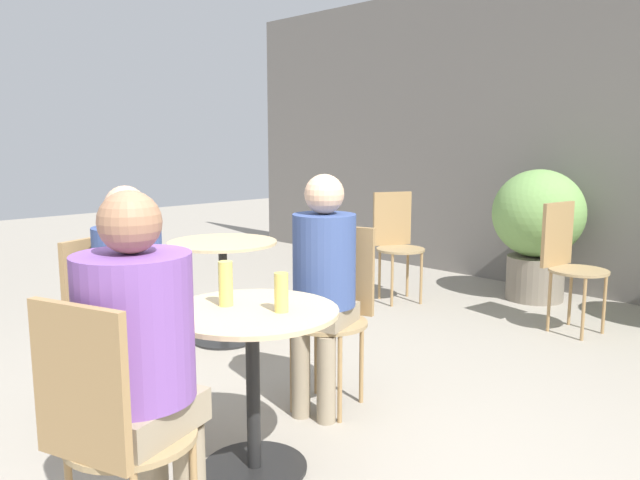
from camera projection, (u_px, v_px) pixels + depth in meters
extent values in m
plane|color=gray|center=(296.00, 478.00, 2.65)|extent=(20.00, 20.00, 0.00)
cylinder|color=black|center=(255.00, 467.00, 2.72)|extent=(0.46, 0.46, 0.01)
cylinder|color=black|center=(253.00, 391.00, 2.67)|extent=(0.06, 0.06, 0.68)
cylinder|color=#CCB284|center=(252.00, 312.00, 2.61)|extent=(0.73, 0.73, 0.02)
cylinder|color=black|center=(225.00, 339.00, 4.47)|extent=(0.46, 0.46, 0.01)
cylinder|color=black|center=(224.00, 292.00, 4.42)|extent=(0.06, 0.06, 0.68)
cylinder|color=#CCB284|center=(222.00, 243.00, 4.36)|extent=(0.76, 0.76, 0.02)
cylinder|color=#997F56|center=(327.00, 323.00, 3.28)|extent=(0.42, 0.42, 0.02)
cylinder|color=#9E7A4C|center=(361.00, 362.00, 3.38)|extent=(0.02, 0.02, 0.46)
cylinder|color=#9E7A4C|center=(316.00, 354.00, 3.50)|extent=(0.02, 0.02, 0.46)
cylinder|color=#9E7A4C|center=(340.00, 379.00, 3.14)|extent=(0.02, 0.02, 0.46)
cylinder|color=#9E7A4C|center=(292.00, 370.00, 3.26)|extent=(0.02, 0.02, 0.46)
cube|color=#9E7A4C|center=(343.00, 270.00, 3.41)|extent=(0.35, 0.14, 0.48)
cylinder|color=#997F56|center=(126.00, 342.00, 2.97)|extent=(0.42, 0.42, 0.02)
cylinder|color=#9E7A4C|center=(127.00, 375.00, 3.19)|extent=(0.02, 0.02, 0.46)
cylinder|color=#9E7A4C|center=(85.00, 395.00, 2.95)|extent=(0.02, 0.02, 0.46)
cylinder|color=#9E7A4C|center=(170.00, 385.00, 3.07)|extent=(0.02, 0.02, 0.46)
cylinder|color=#9E7A4C|center=(129.00, 406.00, 2.82)|extent=(0.02, 0.02, 0.46)
cube|color=#9E7A4C|center=(93.00, 287.00, 3.02)|extent=(0.14, 0.35, 0.48)
cylinder|color=#997F56|center=(131.00, 438.00, 2.02)|extent=(0.42, 0.42, 0.02)
cylinder|color=#9E7A4C|center=(133.00, 476.00, 2.24)|extent=(0.02, 0.02, 0.46)
cube|color=#9E7A4C|center=(80.00, 385.00, 1.81)|extent=(0.35, 0.14, 0.48)
cylinder|color=#997F56|center=(401.00, 249.00, 5.47)|extent=(0.42, 0.42, 0.02)
cylinder|color=#9E7A4C|center=(407.00, 272.00, 5.68)|extent=(0.02, 0.02, 0.46)
cylinder|color=#9E7A4C|center=(379.00, 274.00, 5.60)|extent=(0.02, 0.02, 0.46)
cylinder|color=#9E7A4C|center=(421.00, 278.00, 5.42)|extent=(0.02, 0.02, 0.46)
cylinder|color=#9E7A4C|center=(392.00, 280.00, 5.34)|extent=(0.02, 0.02, 0.46)
cube|color=#9E7A4C|center=(392.00, 219.00, 5.61)|extent=(0.19, 0.34, 0.48)
cylinder|color=#997F56|center=(579.00, 271.00, 4.58)|extent=(0.42, 0.42, 0.02)
cylinder|color=#9E7A4C|center=(570.00, 296.00, 4.81)|extent=(0.02, 0.02, 0.46)
cylinder|color=#9E7A4C|center=(549.00, 301.00, 4.65)|extent=(0.02, 0.02, 0.46)
cylinder|color=#9E7A4C|center=(604.00, 303.00, 4.59)|extent=(0.02, 0.02, 0.46)
cylinder|color=#9E7A4C|center=(584.00, 309.00, 4.43)|extent=(0.02, 0.02, 0.46)
cube|color=#9E7A4C|center=(558.00, 234.00, 4.69)|extent=(0.08, 0.36, 0.48)
cylinder|color=gray|center=(301.00, 374.00, 3.21)|extent=(0.10, 0.10, 0.45)
cylinder|color=gray|center=(326.00, 379.00, 3.14)|extent=(0.10, 0.10, 0.45)
cube|color=gray|center=(324.00, 314.00, 3.24)|extent=(0.36, 0.38, 0.10)
cylinder|color=#384C84|center=(324.00, 260.00, 3.19)|extent=(0.32, 0.32, 0.47)
sphere|color=#DBAD89|center=(324.00, 194.00, 3.14)|extent=(0.20, 0.20, 0.20)
cylinder|color=gray|center=(143.00, 402.00, 2.88)|extent=(0.09, 0.09, 0.45)
cylinder|color=gray|center=(163.00, 391.00, 3.00)|extent=(0.09, 0.09, 0.45)
cube|color=gray|center=(131.00, 332.00, 2.94)|extent=(0.37, 0.35, 0.09)
cylinder|color=#384C84|center=(129.00, 275.00, 2.90)|extent=(0.31, 0.31, 0.45)
sphere|color=tan|center=(125.00, 206.00, 2.85)|extent=(0.19, 0.19, 0.19)
cylinder|color=gray|center=(153.00, 474.00, 2.25)|extent=(0.11, 0.11, 0.45)
cube|color=gray|center=(139.00, 414.00, 2.04)|extent=(0.42, 0.44, 0.11)
cylinder|color=#7A4C9E|center=(135.00, 327.00, 1.99)|extent=(0.38, 0.38, 0.48)
sphere|color=#9E7051|center=(130.00, 222.00, 1.94)|extent=(0.20, 0.20, 0.20)
cylinder|color=#DBC65B|center=(226.00, 284.00, 2.65)|extent=(0.06, 0.06, 0.19)
cylinder|color=#DBC65B|center=(281.00, 292.00, 2.56)|extent=(0.06, 0.06, 0.16)
cylinder|color=slate|center=(535.00, 278.00, 5.59)|extent=(0.50, 0.50, 0.39)
ellipsoid|color=#709E51|center=(538.00, 213.00, 5.50)|extent=(0.80, 0.80, 0.78)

